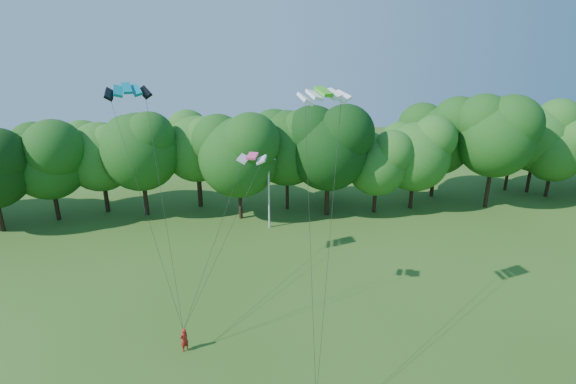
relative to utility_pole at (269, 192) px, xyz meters
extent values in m
cylinder|color=silver|center=(0.00, 0.00, -0.13)|extent=(0.19, 0.19, 7.41)
cube|color=silver|center=(0.00, 0.00, 3.39)|extent=(1.44, 0.50, 0.08)
imported|color=#B01F16|center=(-7.14, -18.32, -3.03)|extent=(0.70, 0.68, 1.61)
cube|color=#04778B|center=(-10.67, -9.40, 11.56)|extent=(3.25, 2.15, 0.71)
cube|color=green|center=(1.66, -17.19, 12.06)|extent=(3.19, 2.12, 0.48)
cube|color=#F84584|center=(-2.35, -14.74, 7.80)|extent=(2.02, 1.44, 0.31)
cylinder|color=#342214|center=(6.61, 2.60, -1.54)|extent=(0.43, 0.43, 4.59)
ellipsoid|color=black|center=(6.61, 2.60, 4.52)|extent=(9.18, 9.18, 10.02)
cylinder|color=#302313|center=(33.34, 6.52, -1.66)|extent=(0.50, 0.50, 4.34)
ellipsoid|color=#23591B|center=(33.34, 6.52, 4.05)|extent=(8.67, 8.67, 9.46)
camera|label=1|loc=(-3.81, -42.46, 15.20)|focal=28.00mm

